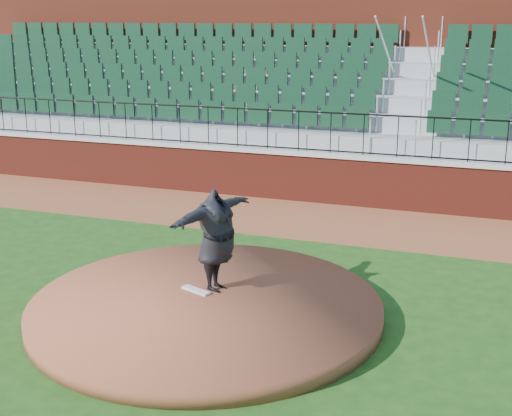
{
  "coord_description": "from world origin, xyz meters",
  "views": [
    {
      "loc": [
        4.02,
        -9.68,
        4.61
      ],
      "look_at": [
        0.0,
        1.5,
        1.3
      ],
      "focal_mm": 48.47,
      "sensor_mm": 36.0,
      "label": 1
    }
  ],
  "objects": [
    {
      "name": "wall_cap",
      "position": [
        0.0,
        7.0,
        1.25
      ],
      "size": [
        34.0,
        0.45,
        0.1
      ],
      "primitive_type": "cube",
      "color": "#B7B7B7",
      "rests_on": "field_wall"
    },
    {
      "name": "concourse_wall",
      "position": [
        0.0,
        12.52,
        2.75
      ],
      "size": [
        34.0,
        0.5,
        5.5
      ],
      "primitive_type": "cube",
      "color": "maroon",
      "rests_on": "ground"
    },
    {
      "name": "pitching_rubber",
      "position": [
        -0.48,
        -0.08,
        0.27
      ],
      "size": [
        0.56,
        0.32,
        0.04
      ],
      "primitive_type": "cube",
      "rotation": [
        0.0,
        0.0,
        -0.36
      ],
      "color": "silver",
      "rests_on": "pitchers_mound"
    },
    {
      "name": "ground",
      "position": [
        0.0,
        0.0,
        0.0
      ],
      "size": [
        90.0,
        90.0,
        0.0
      ],
      "primitive_type": "plane",
      "color": "#1C4513",
      "rests_on": "ground"
    },
    {
      "name": "warning_track",
      "position": [
        0.0,
        5.4,
        0.01
      ],
      "size": [
        34.0,
        3.2,
        0.01
      ],
      "primitive_type": "cube",
      "color": "brown",
      "rests_on": "ground"
    },
    {
      "name": "field_wall",
      "position": [
        0.0,
        7.0,
        0.6
      ],
      "size": [
        34.0,
        0.35,
        1.2
      ],
      "primitive_type": "cube",
      "color": "maroon",
      "rests_on": "ground"
    },
    {
      "name": "pitchers_mound",
      "position": [
        -0.18,
        -0.36,
        0.12
      ],
      "size": [
        5.6,
        5.6,
        0.25
      ],
      "primitive_type": "cylinder",
      "color": "brown",
      "rests_on": "ground"
    },
    {
      "name": "seating_stands",
      "position": [
        0.0,
        9.72,
        2.3
      ],
      "size": [
        34.0,
        5.1,
        4.6
      ],
      "primitive_type": null,
      "color": "gray",
      "rests_on": "ground"
    },
    {
      "name": "pitcher",
      "position": [
        -0.18,
        0.11,
        1.1
      ],
      "size": [
        0.98,
        2.17,
        1.71
      ],
      "primitive_type": "imported",
      "rotation": [
        0.0,
        0.0,
        1.37
      ],
      "color": "black",
      "rests_on": "pitchers_mound"
    },
    {
      "name": "wall_railing",
      "position": [
        0.0,
        7.0,
        1.8
      ],
      "size": [
        34.0,
        0.05,
        1.0
      ],
      "primitive_type": null,
      "color": "black",
      "rests_on": "wall_cap"
    }
  ]
}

